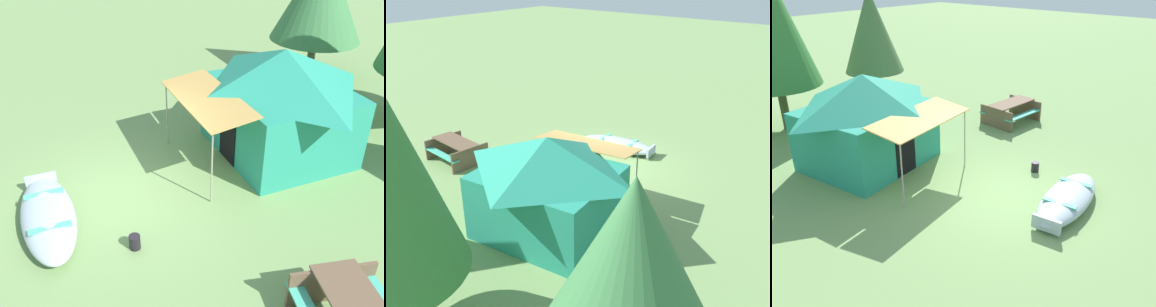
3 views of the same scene
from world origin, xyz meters
The scene contains 5 objects.
ground_plane centered at (0.00, 0.00, 0.00)m, with size 80.00×80.00×0.00m, color #759759.
beached_rowboat centered at (0.57, -1.60, 0.23)m, with size 2.94×1.39×0.43m.
canvas_cabin_tent centered at (-0.98, 3.98, 1.37)m, with size 3.85×4.43×2.65m.
cooler_box centered at (0.16, 3.11, 0.15)m, with size 0.59×0.33×0.31m, color #2668B2.
fuel_can centered at (1.66, -0.05, 0.14)m, with size 0.22×0.22×0.28m, color black.
Camera 1 is at (7.74, -0.59, 5.76)m, focal length 40.55 mm.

